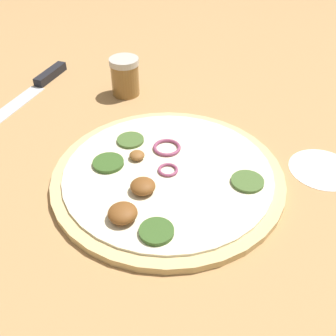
% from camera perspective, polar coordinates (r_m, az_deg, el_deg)
% --- Properties ---
extents(ground_plane, '(3.00, 3.00, 0.00)m').
position_cam_1_polar(ground_plane, '(0.61, 0.00, -1.57)').
color(ground_plane, tan).
extents(pizza, '(0.35, 0.35, 0.04)m').
position_cam_1_polar(pizza, '(0.60, -0.18, -1.10)').
color(pizza, '#D6B77A').
rests_on(pizza, ground_plane).
extents(knife, '(0.30, 0.16, 0.02)m').
position_cam_1_polar(knife, '(0.89, -18.68, 11.13)').
color(knife, silver).
rests_on(knife, ground_plane).
extents(spice_jar, '(0.06, 0.06, 0.08)m').
position_cam_1_polar(spice_jar, '(0.82, -6.26, 13.08)').
color(spice_jar, olive).
rests_on(spice_jar, ground_plane).
extents(flour_patch, '(0.11, 0.11, 0.00)m').
position_cam_1_polar(flour_patch, '(0.67, 21.50, -0.14)').
color(flour_patch, white).
rests_on(flour_patch, ground_plane).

